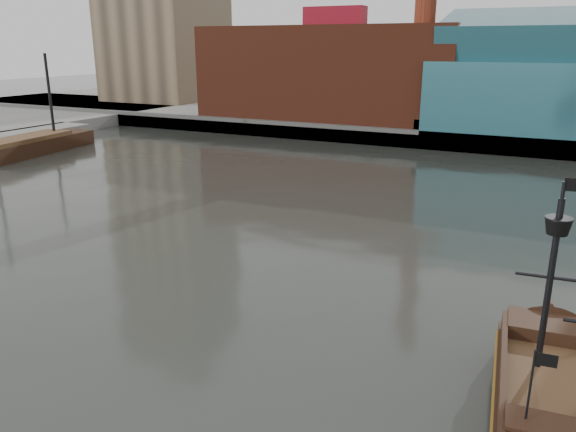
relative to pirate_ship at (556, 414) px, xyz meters
The scene contains 5 objects.
ground 14.75m from the pirate_ship, 165.63° to the right, with size 400.00×400.00×0.00m, color #242621.
promenade_far 89.49m from the pirate_ship, 99.17° to the left, with size 220.00×60.00×2.00m, color slate.
seawall 60.55m from the pirate_ship, 103.63° to the left, with size 220.00×1.00×2.60m, color #4C4C49.
pirate_ship is the anchor object (origin of this frame).
docked_vessel 72.26m from the pirate_ship, 154.63° to the left, with size 7.52×22.20×14.80m.
Camera 1 is at (13.10, -16.87, 14.23)m, focal length 35.00 mm.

